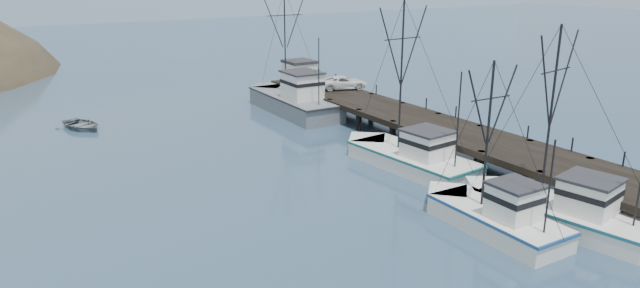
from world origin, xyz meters
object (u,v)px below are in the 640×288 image
object	(u,v)px
pier	(416,120)
pier_shed	(299,72)
motorboat	(82,128)
work_vessel	(293,100)
trawler_mid	(493,216)
pickup_truck	(344,83)
trawler_near	(557,210)
trawler_far	(409,157)

from	to	relation	value
pier	pier_shed	world-z (taller)	pier_shed
pier	pier_shed	bearing A→B (deg)	94.76
motorboat	pier	bearing A→B (deg)	-56.59
work_vessel	motorboat	distance (m)	20.77
trawler_mid	pickup_truck	world-z (taller)	trawler_mid
pier	trawler_near	distance (m)	18.45
trawler_mid	trawler_far	world-z (taller)	trawler_far
trawler_near	pickup_truck	xyz separation A→B (m)	(6.07, 31.42, 1.89)
pier	pickup_truck	size ratio (longest dim) A/B	8.68
pier_shed	motorboat	distance (m)	23.28
pier	trawler_near	size ratio (longest dim) A/B	3.70
pier	trawler_near	world-z (taller)	trawler_near
trawler_near	trawler_far	world-z (taller)	trawler_far
trawler_near	trawler_mid	xyz separation A→B (m)	(-3.92, 1.41, -0.00)
trawler_far	trawler_mid	bearing A→B (deg)	-105.71
trawler_near	motorboat	size ratio (longest dim) A/B	2.35
trawler_near	pier_shed	distance (m)	36.07
pier	trawler_far	size ratio (longest dim) A/B	3.46
pier	trawler_far	distance (m)	7.74
pier_shed	trawler_far	bearing A→B (deg)	-99.46
motorboat	trawler_far	bearing A→B (deg)	-70.74
pickup_truck	motorboat	world-z (taller)	pickup_truck
trawler_mid	trawler_far	bearing A→B (deg)	74.29
trawler_near	trawler_far	bearing A→B (deg)	93.86
trawler_near	trawler_far	xyz separation A→B (m)	(-0.83, 12.38, 0.00)
trawler_near	motorboat	world-z (taller)	trawler_near
trawler_far	trawler_near	bearing A→B (deg)	-86.14
work_vessel	pickup_truck	size ratio (longest dim) A/B	3.03
pier	trawler_mid	world-z (taller)	trawler_mid
trawler_near	trawler_far	size ratio (longest dim) A/B	0.94
pier	motorboat	size ratio (longest dim) A/B	8.70
trawler_far	work_vessel	distance (m)	20.08
work_vessel	trawler_near	bearing A→B (deg)	-90.50
trawler_near	motorboat	bearing A→B (deg)	118.21
pickup_truck	motorboat	bearing A→B (deg)	96.61
pier	pier_shed	distance (m)	18.14
trawler_near	pickup_truck	distance (m)	32.06
pier	trawler_mid	xyz separation A→B (m)	(-8.50, -16.44, -0.87)
pier_shed	work_vessel	bearing A→B (deg)	-129.23
pier	motorboat	world-z (taller)	pier
trawler_mid	pickup_truck	distance (m)	31.69
pickup_truck	trawler_mid	bearing A→B (deg)	-179.44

